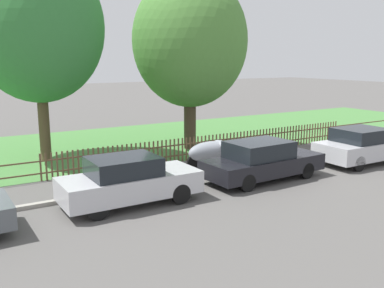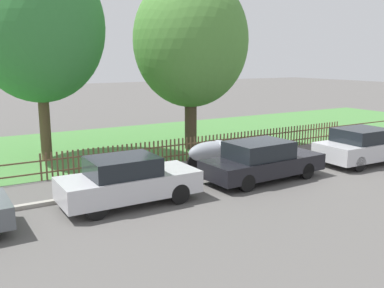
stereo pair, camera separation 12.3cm
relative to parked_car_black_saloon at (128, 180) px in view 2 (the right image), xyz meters
The scene contains 10 objects.
ground_plane 5.89m from the parked_car_black_saloon, 10.21° to the left, with size 120.00×120.00×0.00m, color #565451.
kerb_stone 5.90m from the parked_car_black_saloon, 11.17° to the left, with size 40.30×0.20×0.12m, color #9E998E.
grass_strip 10.48m from the parked_car_black_saloon, 56.58° to the left, with size 40.30×9.89×0.01m, color #477F3D.
park_fence 6.90m from the parked_car_black_saloon, 33.38° to the left, with size 40.30×0.05×0.98m.
parked_car_black_saloon is the anchor object (origin of this frame).
parked_car_navy_estate 4.97m from the parked_car_black_saloon, ahead, with size 4.48×1.86×1.39m.
parked_car_red_compact 10.06m from the parked_car_black_saloon, ahead, with size 4.06×1.86×1.44m.
covered_motorcycle 5.02m from the parked_car_black_saloon, 27.86° to the left, with size 2.01×0.91×1.04m.
tree_nearest_kerb 8.46m from the parked_car_black_saloon, 96.22° to the left, with size 5.24×5.24×8.43m.
tree_behind_motorcycle 9.13m from the parked_car_black_saloon, 46.39° to the left, with size 5.20×5.20×7.95m.
Camera 2 is at (-10.26, -12.19, 4.17)m, focal length 40.00 mm.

